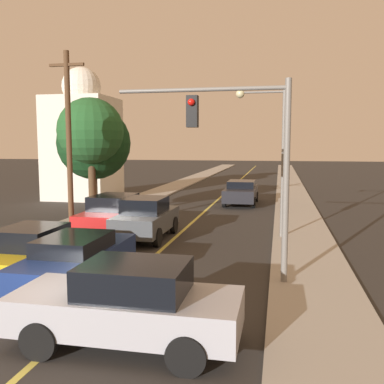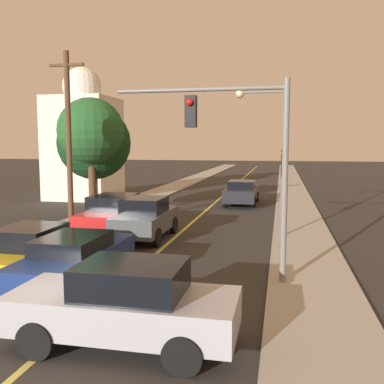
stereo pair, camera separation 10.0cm
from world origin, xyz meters
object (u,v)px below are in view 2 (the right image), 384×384
(car_outer_lane_front, at_px, (33,250))
(car_crossing_right, at_px, (125,304))
(car_far_oncoming, at_px, (242,192))
(tree_left_far, at_px, (91,132))
(tree_left_near, at_px, (94,143))
(traffic_signal_mast, at_px, (242,144))
(car_near_lane_second, at_px, (146,218))
(domed_building_left, at_px, (84,141))
(car_near_lane_front, at_px, (76,260))
(car_outer_lane_second, at_px, (115,213))
(utility_pole_left, at_px, (69,139))
(streetlamp_right, at_px, (270,140))

(car_outer_lane_front, relative_size, car_crossing_right, 0.96)
(car_far_oncoming, relative_size, tree_left_far, 0.80)
(tree_left_near, height_order, tree_left_far, tree_left_far)
(tree_left_near, bearing_deg, car_crossing_right, -63.46)
(car_far_oncoming, relative_size, traffic_signal_mast, 0.89)
(car_near_lane_second, relative_size, car_outer_lane_front, 1.00)
(car_outer_lane_front, xyz_separation_m, tree_left_far, (-2.21, 9.03, 3.91))
(tree_left_far, bearing_deg, domed_building_left, 118.10)
(car_near_lane_front, bearing_deg, domed_building_left, 115.13)
(car_crossing_right, relative_size, domed_building_left, 0.47)
(traffic_signal_mast, relative_size, tree_left_near, 0.95)
(car_outer_lane_second, relative_size, tree_left_near, 0.85)
(car_outer_lane_second, relative_size, tree_left_far, 0.81)
(traffic_signal_mast, distance_m, utility_pole_left, 9.68)
(car_far_oncoming, bearing_deg, tree_left_near, 41.80)
(car_outer_lane_front, height_order, traffic_signal_mast, traffic_signal_mast)
(car_outer_lane_front, distance_m, tree_left_far, 10.09)
(car_outer_lane_second, bearing_deg, car_far_oncoming, 65.05)
(traffic_signal_mast, bearing_deg, car_crossing_right, -113.22)
(tree_left_near, bearing_deg, car_outer_lane_second, -54.67)
(domed_building_left, bearing_deg, tree_left_near, -60.33)
(car_crossing_right, bearing_deg, car_outer_lane_front, 49.09)
(car_crossing_right, relative_size, utility_pole_left, 0.57)
(streetlamp_right, bearing_deg, car_far_oncoming, 101.42)
(car_near_lane_second, height_order, car_crossing_right, car_near_lane_second)
(car_far_oncoming, bearing_deg, car_crossing_right, 88.94)
(car_outer_lane_front, relative_size, tree_left_far, 0.69)
(streetlamp_right, relative_size, tree_left_far, 0.99)
(car_crossing_right, bearing_deg, car_far_oncoming, -1.06)
(car_far_oncoming, distance_m, streetlamp_right, 11.09)
(car_crossing_right, height_order, streetlamp_right, streetlamp_right)
(car_outer_lane_second, bearing_deg, car_near_lane_front, -76.18)
(utility_pole_left, bearing_deg, car_outer_lane_front, -73.16)
(car_outer_lane_second, relative_size, utility_pole_left, 0.65)
(streetlamp_right, xyz_separation_m, domed_building_left, (-13.90, 11.24, 0.07))
(car_outer_lane_second, bearing_deg, traffic_signal_mast, -43.87)
(traffic_signal_mast, xyz_separation_m, domed_building_left, (-13.31, 17.41, 0.26))
(car_near_lane_front, bearing_deg, car_outer_lane_front, 156.60)
(car_far_oncoming, relative_size, utility_pole_left, 0.64)
(car_near_lane_second, bearing_deg, car_far_oncoming, 75.24)
(streetlamp_right, relative_size, tree_left_near, 1.04)
(tree_left_far, bearing_deg, car_far_oncoming, 48.66)
(car_outer_lane_front, bearing_deg, tree_left_near, 104.31)
(car_outer_lane_second, height_order, car_far_oncoming, car_outer_lane_second)
(car_near_lane_second, relative_size, domed_building_left, 0.45)
(car_outer_lane_second, distance_m, utility_pole_left, 3.88)
(car_crossing_right, bearing_deg, utility_pole_left, 32.73)
(traffic_signal_mast, xyz_separation_m, tree_left_far, (-8.55, 8.51, 0.66))
(car_crossing_right, xyz_separation_m, utility_pole_left, (-6.22, 9.68, 3.37))
(car_near_lane_front, relative_size, tree_left_near, 0.80)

